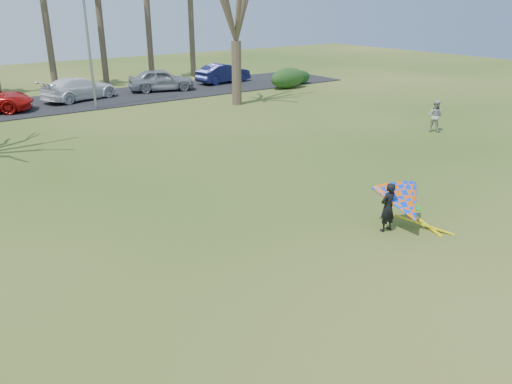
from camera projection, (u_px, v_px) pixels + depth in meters
ground at (299, 251)px, 13.63m from camera, size 100.00×100.00×0.00m
parking_strip at (50, 104)px, 32.53m from camera, size 46.00×7.00×0.06m
streetlight at (90, 35)px, 29.84m from camera, size 2.28×0.18×8.00m
hedge_near at (288, 78)px, 38.32m from camera, size 3.10×1.41×1.55m
hedge_far at (300, 77)px, 40.18m from camera, size 2.01×0.95×1.12m
car_3 at (79, 89)px, 33.64m from camera, size 5.58×3.55×1.51m
car_4 at (161, 80)px, 36.94m from camera, size 5.09×3.12×1.62m
car_5 at (223, 73)px, 40.58m from camera, size 4.79×2.19×1.52m
pedestrian_a at (435, 116)px, 25.73m from camera, size 0.84×0.95×1.62m
kite_flyer at (404, 204)px, 14.59m from camera, size 2.13×2.39×2.02m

